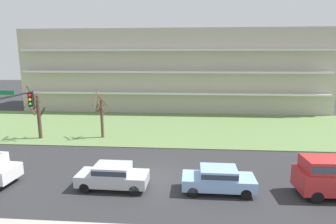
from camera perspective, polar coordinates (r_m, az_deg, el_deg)
name	(u,v)px	position (r m, az deg, el deg)	size (l,w,h in m)	color
ground	(154,176)	(20.04, -2.97, -12.93)	(160.00, 160.00, 0.00)	#2D2D30
grass_lawn_strip	(168,127)	(33.24, 0.08, -3.03)	(80.00, 16.00, 0.08)	#66844C
apartment_building	(175,70)	(46.22, 1.39, 8.55)	(45.44, 12.88, 12.21)	#B2A899
tree_far_left	(38,114)	(30.84, -25.05, -0.31)	(1.81, 2.12, 5.47)	#4C3828
tree_left	(101,114)	(29.06, -13.49, -0.50)	(1.55, 1.56, 5.05)	brown
sedan_silver_near_left	(113,175)	(18.33, -11.21, -12.54)	(4.44, 1.90, 1.57)	#B7BABF
sedan_blue_near_right	(218,179)	(17.81, 10.23, -13.23)	(4.42, 1.85, 1.57)	#8CB2E0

